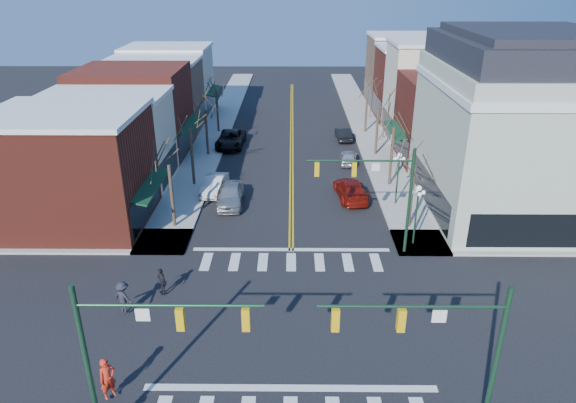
{
  "coord_description": "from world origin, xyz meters",
  "views": [
    {
      "loc": [
        0.03,
        -21.92,
        16.84
      ],
      "look_at": [
        -0.22,
        9.36,
        2.8
      ],
      "focal_mm": 32.0,
      "sensor_mm": 36.0,
      "label": 1
    }
  ],
  "objects_px": {
    "car_right_mid": "(349,157)",
    "car_right_far": "(343,134)",
    "pedestrian_red_a": "(108,378)",
    "pedestrian_dark_b": "(123,297)",
    "victorian_corner": "(518,125)",
    "car_left_far": "(231,139)",
    "car_left_near": "(230,195)",
    "lamppost_corner": "(417,205)",
    "pedestrian_dark_a": "(161,281)",
    "car_right_near": "(351,189)",
    "lamppost_midblock": "(398,170)",
    "car_left_mid": "(214,185)"
  },
  "relations": [
    {
      "from": "lamppost_corner",
      "to": "car_right_near",
      "type": "bearing_deg",
      "value": 113.57
    },
    {
      "from": "car_left_far",
      "to": "pedestrian_dark_b",
      "type": "xyz_separation_m",
      "value": [
        -2.49,
        -29.05,
        0.27
      ]
    },
    {
      "from": "car_right_near",
      "to": "lamppost_midblock",
      "type": "bearing_deg",
      "value": 153.38
    },
    {
      "from": "pedestrian_red_a",
      "to": "pedestrian_dark_b",
      "type": "height_order",
      "value": "pedestrian_red_a"
    },
    {
      "from": "car_left_far",
      "to": "pedestrian_red_a",
      "type": "bearing_deg",
      "value": -89.87
    },
    {
      "from": "car_right_mid",
      "to": "pedestrian_dark_a",
      "type": "bearing_deg",
      "value": 66.56
    },
    {
      "from": "car_left_mid",
      "to": "pedestrian_dark_a",
      "type": "relative_size",
      "value": 2.73
    },
    {
      "from": "car_right_mid",
      "to": "car_left_near",
      "type": "bearing_deg",
      "value": 49.67
    },
    {
      "from": "car_right_mid",
      "to": "pedestrian_dark_a",
      "type": "xyz_separation_m",
      "value": [
        -12.75,
        -22.11,
        0.29
      ]
    },
    {
      "from": "lamppost_midblock",
      "to": "car_left_near",
      "type": "distance_m",
      "value": 13.17
    },
    {
      "from": "victorian_corner",
      "to": "pedestrian_red_a",
      "type": "xyz_separation_m",
      "value": [
        -24.24,
        -19.78,
        -5.52
      ]
    },
    {
      "from": "lamppost_corner",
      "to": "car_left_mid",
      "type": "relative_size",
      "value": 0.99
    },
    {
      "from": "car_left_far",
      "to": "car_right_far",
      "type": "bearing_deg",
      "value": 13.49
    },
    {
      "from": "lamppost_corner",
      "to": "car_left_mid",
      "type": "xyz_separation_m",
      "value": [
        -14.6,
        8.84,
        -2.24
      ]
    },
    {
      "from": "car_left_far",
      "to": "car_right_near",
      "type": "bearing_deg",
      "value": -48.0
    },
    {
      "from": "car_left_mid",
      "to": "car_right_mid",
      "type": "distance_m",
      "value": 13.9
    },
    {
      "from": "pedestrian_red_a",
      "to": "lamppost_midblock",
      "type": "bearing_deg",
      "value": 4.66
    },
    {
      "from": "pedestrian_dark_b",
      "to": "lamppost_midblock",
      "type": "bearing_deg",
      "value": -113.51
    },
    {
      "from": "car_right_far",
      "to": "car_left_mid",
      "type": "bearing_deg",
      "value": 47.31
    },
    {
      "from": "car_left_mid",
      "to": "car_right_far",
      "type": "relative_size",
      "value": 1.08
    },
    {
      "from": "victorian_corner",
      "to": "car_left_mid",
      "type": "bearing_deg",
      "value": 172.93
    },
    {
      "from": "lamppost_corner",
      "to": "car_left_far",
      "type": "distance_m",
      "value": 25.91
    },
    {
      "from": "car_left_near",
      "to": "car_right_near",
      "type": "bearing_deg",
      "value": 6.26
    },
    {
      "from": "pedestrian_red_a",
      "to": "victorian_corner",
      "type": "bearing_deg",
      "value": -7.96
    },
    {
      "from": "pedestrian_dark_a",
      "to": "car_left_mid",
      "type": "bearing_deg",
      "value": 139.36
    },
    {
      "from": "victorian_corner",
      "to": "car_right_far",
      "type": "xyz_separation_m",
      "value": [
        -10.86,
        17.67,
        -5.99
      ]
    },
    {
      "from": "victorian_corner",
      "to": "car_left_far",
      "type": "distance_m",
      "value": 28.15
    },
    {
      "from": "car_right_near",
      "to": "lamppost_corner",
      "type": "bearing_deg",
      "value": 107.76
    },
    {
      "from": "car_right_mid",
      "to": "car_right_far",
      "type": "relative_size",
      "value": 0.95
    },
    {
      "from": "car_left_near",
      "to": "lamppost_corner",
      "type": "bearing_deg",
      "value": -27.97
    },
    {
      "from": "car_left_far",
      "to": "car_right_far",
      "type": "xyz_separation_m",
      "value": [
        12.04,
        2.38,
        -0.13
      ]
    },
    {
      "from": "pedestrian_dark_a",
      "to": "car_right_mid",
      "type": "bearing_deg",
      "value": 112.85
    },
    {
      "from": "victorian_corner",
      "to": "car_right_far",
      "type": "relative_size",
      "value": 3.51
    },
    {
      "from": "car_left_near",
      "to": "pedestrian_red_a",
      "type": "bearing_deg",
      "value": -99.66
    },
    {
      "from": "lamppost_corner",
      "to": "car_right_near",
      "type": "distance_m",
      "value": 8.78
    },
    {
      "from": "lamppost_midblock",
      "to": "pedestrian_dark_b",
      "type": "bearing_deg",
      "value": -140.16
    },
    {
      "from": "car_left_near",
      "to": "car_right_near",
      "type": "relative_size",
      "value": 0.91
    },
    {
      "from": "car_left_near",
      "to": "car_left_mid",
      "type": "distance_m",
      "value": 2.84
    },
    {
      "from": "lamppost_corner",
      "to": "pedestrian_dark_b",
      "type": "relative_size",
      "value": 2.35
    },
    {
      "from": "victorian_corner",
      "to": "lamppost_corner",
      "type": "xyz_separation_m",
      "value": [
        -8.3,
        -6.0,
        -3.7
      ]
    },
    {
      "from": "car_left_far",
      "to": "pedestrian_dark_b",
      "type": "height_order",
      "value": "pedestrian_dark_b"
    },
    {
      "from": "car_right_mid",
      "to": "pedestrian_dark_a",
      "type": "height_order",
      "value": "pedestrian_dark_a"
    },
    {
      "from": "car_left_near",
      "to": "pedestrian_red_a",
      "type": "height_order",
      "value": "pedestrian_red_a"
    },
    {
      "from": "car_left_near",
      "to": "car_right_far",
      "type": "bearing_deg",
      "value": 57.29
    },
    {
      "from": "lamppost_midblock",
      "to": "car_right_mid",
      "type": "xyz_separation_m",
      "value": [
        -2.75,
        9.6,
        -2.3
      ]
    },
    {
      "from": "pedestrian_red_a",
      "to": "pedestrian_dark_b",
      "type": "relative_size",
      "value": 1.07
    },
    {
      "from": "pedestrian_red_a",
      "to": "lamppost_corner",
      "type": "bearing_deg",
      "value": -6.33
    },
    {
      "from": "car_left_near",
      "to": "pedestrian_dark_b",
      "type": "height_order",
      "value": "pedestrian_dark_b"
    },
    {
      "from": "pedestrian_dark_a",
      "to": "pedestrian_dark_b",
      "type": "xyz_separation_m",
      "value": [
        -1.59,
        -1.76,
        0.12
      ]
    },
    {
      "from": "lamppost_midblock",
      "to": "car_left_far",
      "type": "relative_size",
      "value": 0.75
    }
  ]
}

